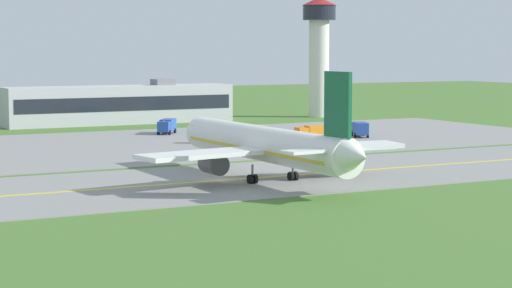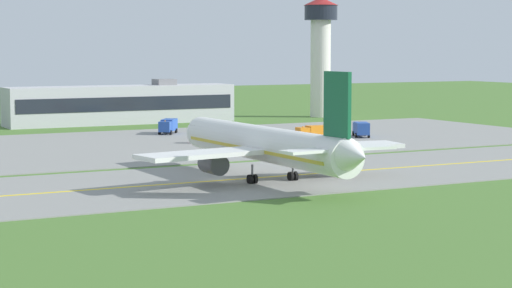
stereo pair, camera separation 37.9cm
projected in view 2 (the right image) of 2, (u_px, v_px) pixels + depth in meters
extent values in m
plane|color=#47702D|center=(219.00, 181.00, 106.72)|extent=(500.00, 500.00, 0.00)
cube|color=gray|center=(219.00, 181.00, 106.71)|extent=(240.00, 28.00, 0.10)
cube|color=gray|center=(161.00, 144.00, 148.33)|extent=(140.00, 52.00, 0.10)
cube|color=yellow|center=(219.00, 180.00, 106.71)|extent=(220.00, 0.60, 0.01)
cylinder|color=white|center=(264.00, 144.00, 107.02)|extent=(4.31, 34.03, 4.00)
cone|color=white|center=(197.00, 132.00, 122.97)|extent=(3.82, 2.63, 3.80)
cone|color=white|center=(356.00, 157.00, 90.86)|extent=(3.43, 3.23, 3.40)
cube|color=gold|center=(264.00, 148.00, 107.07)|extent=(4.36, 31.32, 0.36)
cube|color=#1E232D|center=(204.00, 127.00, 120.97)|extent=(3.42, 1.83, 0.70)
cube|color=white|center=(205.00, 154.00, 101.14)|extent=(15.55, 6.97, 0.50)
cylinder|color=#47474C|center=(213.00, 164.00, 103.97)|extent=(2.33, 3.42, 2.30)
cylinder|color=black|center=(207.00, 162.00, 105.37)|extent=(2.10, 0.27, 2.10)
cube|color=white|center=(338.00, 146.00, 109.15)|extent=(15.50, 6.71, 0.50)
cylinder|color=#47474C|center=(314.00, 158.00, 110.10)|extent=(2.33, 3.42, 2.30)
cylinder|color=black|center=(307.00, 156.00, 111.50)|extent=(2.10, 0.27, 2.10)
cube|color=#145938|center=(337.00, 104.00, 93.35)|extent=(0.44, 4.40, 6.50)
cube|color=white|center=(310.00, 151.00, 92.11)|extent=(6.23, 3.07, 0.30)
cube|color=white|center=(365.00, 148.00, 95.13)|extent=(6.20, 2.96, 0.30)
cylinder|color=slate|center=(214.00, 157.00, 118.69)|extent=(0.24, 0.24, 1.65)
cylinder|color=black|center=(214.00, 164.00, 118.78)|extent=(0.36, 1.10, 1.10)
cylinder|color=slate|center=(252.00, 172.00, 104.33)|extent=(0.24, 0.24, 1.65)
cylinder|color=black|center=(250.00, 179.00, 104.28)|extent=(0.36, 1.10, 1.10)
cylinder|color=black|center=(254.00, 179.00, 104.54)|extent=(0.36, 1.10, 1.10)
cylinder|color=slate|center=(293.00, 169.00, 106.78)|extent=(0.24, 0.24, 1.65)
cylinder|color=black|center=(291.00, 176.00, 106.73)|extent=(0.36, 1.10, 1.10)
cylinder|color=black|center=(295.00, 176.00, 106.99)|extent=(0.36, 1.10, 1.10)
cube|color=#264CA5|center=(165.00, 127.00, 163.52)|extent=(2.68, 2.63, 1.80)
cube|color=#1E232D|center=(164.00, 125.00, 162.74)|extent=(1.55, 1.19, 0.81)
cube|color=#264CA5|center=(169.00, 125.00, 166.46)|extent=(4.18, 4.63, 2.00)
cylinder|color=orange|center=(165.00, 121.00, 163.42)|extent=(0.20, 0.20, 0.18)
cylinder|color=black|center=(171.00, 133.00, 163.48)|extent=(0.77, 0.90, 0.90)
cylinder|color=black|center=(160.00, 133.00, 163.78)|extent=(0.77, 0.90, 0.90)
cylinder|color=black|center=(176.00, 131.00, 167.25)|extent=(0.77, 0.90, 0.90)
cylinder|color=black|center=(165.00, 131.00, 167.56)|extent=(0.77, 0.90, 0.90)
cube|color=red|center=(206.00, 134.00, 148.85)|extent=(2.69, 2.67, 1.80)
cube|color=#1E232D|center=(205.00, 133.00, 148.08)|extent=(1.48, 1.28, 0.81)
cube|color=red|center=(211.00, 137.00, 152.03)|extent=(4.58, 4.86, 0.40)
cylinder|color=orange|center=(206.00, 128.00, 148.75)|extent=(0.20, 0.20, 0.18)
cylinder|color=black|center=(212.00, 141.00, 148.74)|extent=(0.81, 0.88, 0.90)
cylinder|color=black|center=(200.00, 141.00, 149.17)|extent=(0.81, 0.88, 0.90)
cylinder|color=black|center=(219.00, 139.00, 152.73)|extent=(0.81, 0.88, 0.90)
cylinder|color=black|center=(207.00, 138.00, 153.18)|extent=(0.81, 0.88, 0.90)
cube|color=orange|center=(303.00, 133.00, 151.23)|extent=(1.91, 2.10, 1.80)
cube|color=#1E232D|center=(299.00, 131.00, 150.89)|extent=(0.23, 1.84, 0.81)
cube|color=orange|center=(319.00, 132.00, 152.46)|extent=(4.31, 2.34, 2.00)
cylinder|color=orange|center=(303.00, 127.00, 151.13)|extent=(0.20, 0.20, 0.18)
cylinder|color=black|center=(306.00, 140.00, 150.43)|extent=(0.92, 0.35, 0.90)
cylinder|color=black|center=(300.00, 139.00, 152.24)|extent=(0.92, 0.35, 0.90)
cylinder|color=black|center=(327.00, 139.00, 151.97)|extent=(0.92, 0.35, 0.90)
cylinder|color=black|center=(321.00, 138.00, 153.87)|extent=(0.92, 0.35, 0.90)
cube|color=#264CA5|center=(359.00, 127.00, 161.84)|extent=(2.58, 2.48, 1.80)
cube|color=#1E232D|center=(359.00, 125.00, 162.57)|extent=(1.71, 0.90, 0.81)
cube|color=#264CA5|center=(362.00, 128.00, 158.84)|extent=(3.70, 4.69, 2.00)
cylinder|color=orange|center=(359.00, 122.00, 161.74)|extent=(0.20, 0.20, 0.18)
cylinder|color=black|center=(353.00, 134.00, 161.90)|extent=(0.66, 0.94, 0.90)
cylinder|color=black|center=(365.00, 134.00, 161.98)|extent=(0.66, 0.94, 0.90)
cylinder|color=black|center=(356.00, 136.00, 158.08)|extent=(0.66, 0.94, 0.90)
cylinder|color=black|center=(369.00, 136.00, 158.17)|extent=(0.66, 0.94, 0.90)
cube|color=#B2B2B7|center=(122.00, 105.00, 189.03)|extent=(46.28, 8.30, 7.60)
cube|color=#1E232D|center=(129.00, 104.00, 185.29)|extent=(44.43, 0.10, 2.74)
cube|color=slate|center=(164.00, 82.00, 192.87)|extent=(4.00, 4.00, 1.20)
cylinder|color=silver|center=(320.00, 69.00, 207.12)|extent=(4.40, 4.40, 21.18)
cylinder|color=#1E232D|center=(321.00, 13.00, 205.89)|extent=(7.20, 7.20, 3.20)
cone|color=maroon|center=(321.00, 1.00, 205.64)|extent=(7.60, 7.60, 1.80)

